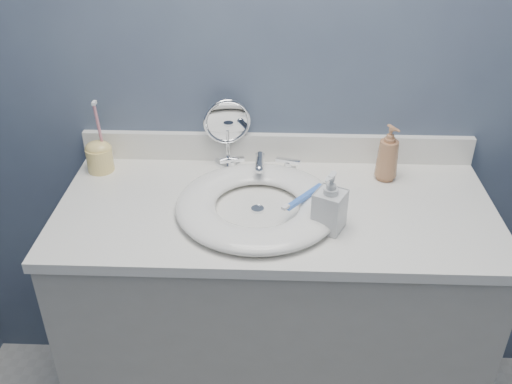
{
  "coord_description": "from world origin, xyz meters",
  "views": [
    {
      "loc": [
        -0.0,
        -0.36,
        1.75
      ],
      "look_at": [
        -0.05,
        0.94,
        0.94
      ],
      "focal_mm": 40.0,
      "sensor_mm": 36.0,
      "label": 1
    }
  ],
  "objects_px": {
    "soap_bottle_amber": "(388,153)",
    "toothbrush_holder": "(99,155)",
    "soap_bottle_clear": "(330,202)",
    "makeup_mirror": "(227,129)"
  },
  "relations": [
    {
      "from": "soap_bottle_clear",
      "to": "toothbrush_holder",
      "type": "distance_m",
      "value": 0.74
    },
    {
      "from": "soap_bottle_amber",
      "to": "toothbrush_holder",
      "type": "bearing_deg",
      "value": 148.34
    },
    {
      "from": "makeup_mirror",
      "to": "toothbrush_holder",
      "type": "bearing_deg",
      "value": 176.4
    },
    {
      "from": "soap_bottle_amber",
      "to": "toothbrush_holder",
      "type": "height_order",
      "value": "toothbrush_holder"
    },
    {
      "from": "makeup_mirror",
      "to": "soap_bottle_amber",
      "type": "relative_size",
      "value": 1.25
    },
    {
      "from": "makeup_mirror",
      "to": "soap_bottle_clear",
      "type": "distance_m",
      "value": 0.45
    },
    {
      "from": "makeup_mirror",
      "to": "soap_bottle_amber",
      "type": "height_order",
      "value": "makeup_mirror"
    },
    {
      "from": "makeup_mirror",
      "to": "soap_bottle_clear",
      "type": "xyz_separation_m",
      "value": [
        0.29,
        -0.35,
        -0.04
      ]
    },
    {
      "from": "soap_bottle_amber",
      "to": "toothbrush_holder",
      "type": "relative_size",
      "value": 0.75
    },
    {
      "from": "soap_bottle_clear",
      "to": "toothbrush_holder",
      "type": "bearing_deg",
      "value": -175.75
    }
  ]
}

